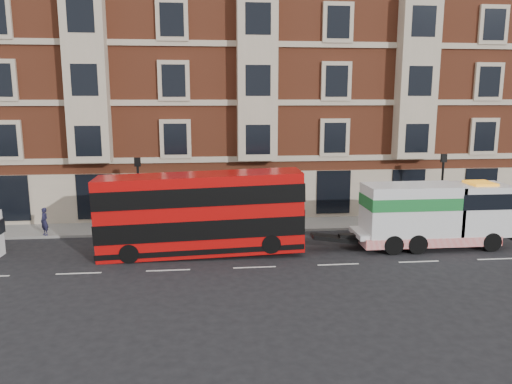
# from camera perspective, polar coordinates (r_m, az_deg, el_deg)

# --- Properties ---
(ground) EXTENTS (120.00, 120.00, 0.00)m
(ground) POSITION_cam_1_polar(r_m,az_deg,el_deg) (23.59, -0.16, -8.61)
(ground) COLOR black
(ground) RESTS_ON ground
(sidewalk) EXTENTS (90.00, 3.00, 0.15)m
(sidewalk) POSITION_cam_1_polar(r_m,az_deg,el_deg) (30.72, -1.55, -3.84)
(sidewalk) COLOR slate
(sidewalk) RESTS_ON ground
(victorian_terrace) EXTENTS (45.00, 12.00, 20.40)m
(victorian_terrace) POSITION_cam_1_polar(r_m,az_deg,el_deg) (37.30, -1.74, 14.23)
(victorian_terrace) COLOR brown
(victorian_terrace) RESTS_ON ground
(lamp_post_west) EXTENTS (0.35, 0.15, 4.35)m
(lamp_post_west) POSITION_cam_1_polar(r_m,az_deg,el_deg) (29.06, -13.27, 0.28)
(lamp_post_west) COLOR black
(lamp_post_west) RESTS_ON sidewalk
(lamp_post_east) EXTENTS (0.35, 0.15, 4.35)m
(lamp_post_east) POSITION_cam_1_polar(r_m,az_deg,el_deg) (32.12, 20.49, 0.87)
(lamp_post_east) COLOR black
(lamp_post_east) RESTS_ON sidewalk
(double_decker_bus) EXTENTS (10.15, 2.33, 4.11)m
(double_decker_bus) POSITION_cam_1_polar(r_m,az_deg,el_deg) (25.06, -6.35, -2.33)
(double_decker_bus) COLOR #B40A0A
(double_decker_bus) RESTS_ON ground
(tow_truck) EXTENTS (8.12, 2.40, 3.38)m
(tow_truck) POSITION_cam_1_polar(r_m,az_deg,el_deg) (27.77, 19.41, -2.40)
(tow_truck) COLOR silver
(tow_truck) RESTS_ON ground
(pedestrian) EXTENTS (0.68, 0.68, 1.58)m
(pedestrian) POSITION_cam_1_polar(r_m,az_deg,el_deg) (30.55, -23.03, -3.13)
(pedestrian) COLOR #1C1B36
(pedestrian) RESTS_ON sidewalk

